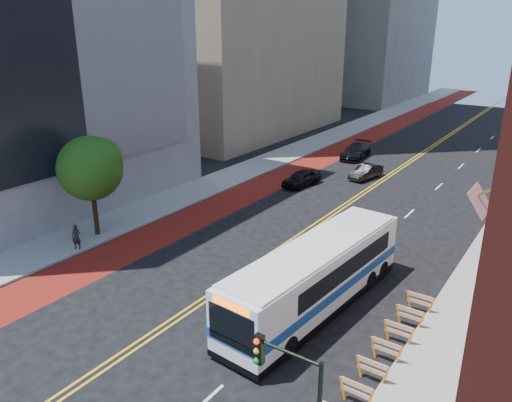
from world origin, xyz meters
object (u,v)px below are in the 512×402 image
at_px(car_a, 302,178).
at_px(car_c, 356,151).
at_px(traffic_signal, 291,394).
at_px(transit_bus, 317,275).
at_px(car_b, 366,172).
at_px(pedestrian, 76,237).
at_px(street_tree, 91,166).

xyz_separation_m(car_a, car_c, (0.05, 11.58, 0.05)).
xyz_separation_m(traffic_signal, transit_bus, (-4.29, 9.87, -1.91)).
relative_size(traffic_signal, car_b, 1.29).
bearing_deg(car_b, car_a, -116.18).
relative_size(car_c, pedestrian, 3.22).
distance_m(car_a, pedestrian, 20.29).
xyz_separation_m(transit_bus, car_c, (-10.40, 28.60, -1.06)).
bearing_deg(traffic_signal, car_c, 110.90).
bearing_deg(transit_bus, car_b, 110.96).
height_order(street_tree, traffic_signal, street_tree).
distance_m(car_b, car_c, 7.35).
height_order(transit_bus, car_a, transit_bus).
xyz_separation_m(car_c, pedestrian, (-5.14, -31.21, 0.20)).
height_order(street_tree, car_b, street_tree).
relative_size(traffic_signal, pedestrian, 3.14).
distance_m(street_tree, car_c, 29.81).
bearing_deg(car_c, pedestrian, -104.20).
bearing_deg(transit_bus, traffic_signal, -62.05).
distance_m(traffic_signal, car_b, 34.10).
bearing_deg(transit_bus, car_c, 114.41).
height_order(traffic_signal, car_c, traffic_signal).
relative_size(car_a, car_b, 1.06).
distance_m(transit_bus, car_c, 30.45).
relative_size(transit_bus, car_a, 3.08).
distance_m(car_a, car_c, 11.58).
height_order(street_tree, pedestrian, street_tree).
distance_m(car_b, pedestrian, 26.46).
xyz_separation_m(transit_bus, car_a, (-10.45, 17.02, -1.10)).
relative_size(car_a, car_c, 0.80).
relative_size(street_tree, transit_bus, 0.52).
xyz_separation_m(car_b, car_c, (-3.78, 6.31, 0.11)).
xyz_separation_m(car_a, pedestrian, (-5.09, -19.64, 0.25)).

